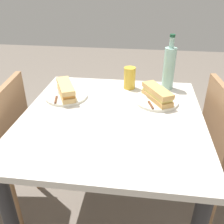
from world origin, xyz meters
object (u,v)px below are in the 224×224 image
object	(u,v)px
plate_near	(156,101)
knife_far	(57,97)
baguette_sandwich_near	(157,94)
plate_far	(66,96)
knife_near	(149,102)
baguette_sandwich_far	(66,89)
chair_far	(1,145)
dining_table	(112,137)
beer_glass	(130,78)
water_bottle	(169,67)

from	to	relation	value
plate_near	knife_far	distance (m)	0.54
baguette_sandwich_near	plate_far	xyz separation A→B (m)	(-0.01, 0.50, -0.04)
knife_near	knife_far	world-z (taller)	same
knife_near	knife_far	distance (m)	0.50
baguette_sandwich_far	chair_far	bearing A→B (deg)	113.74
dining_table	beer_glass	xyz separation A→B (m)	(0.34, -0.06, 0.19)
beer_glass	plate_far	bearing A→B (deg)	117.76
plate_near	plate_far	distance (m)	0.50
baguette_sandwich_near	knife_near	xyz separation A→B (m)	(-0.04, 0.04, -0.03)
dining_table	plate_near	xyz separation A→B (m)	(0.17, -0.22, 0.13)
plate_near	beer_glass	xyz separation A→B (m)	(0.17, 0.16, 0.06)
knife_far	water_bottle	bearing A→B (deg)	-68.35
plate_near	knife_near	size ratio (longest dim) A/B	1.32
plate_near	baguette_sandwich_near	world-z (taller)	baguette_sandwich_near
knife_near	baguette_sandwich_near	bearing A→B (deg)	-48.99
plate_near	knife_near	distance (m)	0.06
dining_table	knife_near	size ratio (longest dim) A/B	5.31
dining_table	baguette_sandwich_far	size ratio (longest dim) A/B	3.98
baguette_sandwich_near	knife_far	xyz separation A→B (m)	(-0.04, 0.54, -0.03)
dining_table	knife_far	xyz separation A→B (m)	(0.13, 0.32, 0.14)
dining_table	baguette_sandwich_near	distance (m)	0.33
chair_far	plate_far	size ratio (longest dim) A/B	3.79
baguette_sandwich_far	water_bottle	bearing A→B (deg)	-69.77
baguette_sandwich_near	baguette_sandwich_far	bearing A→B (deg)	90.89
plate_far	knife_near	bearing A→B (deg)	-93.65
baguette_sandwich_near	dining_table	bearing A→B (deg)	128.79
knife_near	baguette_sandwich_far	distance (m)	0.46
chair_far	knife_far	world-z (taller)	chair_far
knife_near	dining_table	bearing A→B (deg)	128.24
baguette_sandwich_near	plate_far	world-z (taller)	baguette_sandwich_near
knife_far	knife_near	bearing A→B (deg)	-89.46
plate_near	beer_glass	distance (m)	0.24
dining_table	chair_far	xyz separation A→B (m)	(0.01, 0.64, -0.12)
knife_near	water_bottle	bearing A→B (deg)	-24.55
dining_table	water_bottle	xyz separation A→B (m)	(0.37, -0.28, 0.25)
chair_far	beer_glass	bearing A→B (deg)	-64.28
water_bottle	beer_glass	bearing A→B (deg)	97.43
knife_near	plate_far	distance (m)	0.45
chair_far	baguette_sandwich_near	size ratio (longest dim) A/B	3.95
knife_far	plate_near	bearing A→B (deg)	-85.63
beer_glass	knife_far	bearing A→B (deg)	118.96
knife_near	beer_glass	bearing A→B (deg)	29.34
dining_table	knife_far	world-z (taller)	knife_far
knife_far	beer_glass	xyz separation A→B (m)	(0.21, -0.38, 0.05)
baguette_sandwich_near	knife_far	size ratio (longest dim) A/B	1.25
knife_near	water_bottle	xyz separation A→B (m)	(0.24, -0.11, 0.11)
water_bottle	plate_near	bearing A→B (deg)	161.78
dining_table	chair_far	size ratio (longest dim) A/B	1.07
water_bottle	beer_glass	size ratio (longest dim) A/B	2.47
baguette_sandwich_near	plate_far	bearing A→B (deg)	90.89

